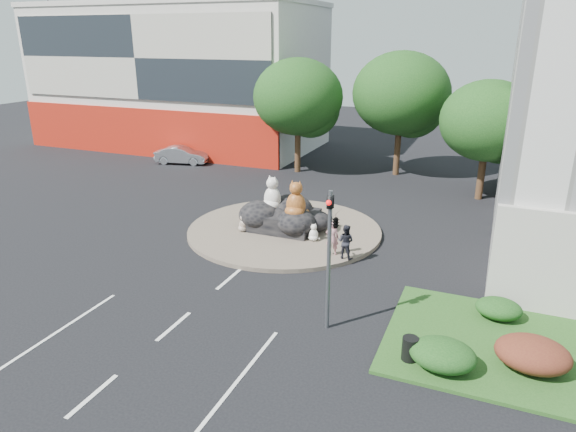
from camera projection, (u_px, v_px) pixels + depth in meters
name	position (u px, v px, depth m)	size (l,w,h in m)	color
ground	(174.00, 326.00, 18.04)	(120.00, 120.00, 0.00)	black
roundabout_island	(284.00, 230.00, 26.72)	(10.00, 10.00, 0.20)	brown
rock_plinth	(284.00, 220.00, 26.53)	(3.20, 2.60, 0.90)	black
shophouse_block	(179.00, 76.00, 46.82)	(25.20, 12.30, 17.40)	beige
grass_verge	(546.00, 355.00, 16.29)	(10.00, 6.00, 0.12)	#1B4416
tree_left	(299.00, 101.00, 36.94)	(6.46, 6.46, 8.27)	#382314
tree_mid	(402.00, 98.00, 36.05)	(6.84, 6.84, 8.76)	#382314
tree_right	(489.00, 125.00, 30.70)	(5.70, 5.70, 7.30)	#382314
hedge_near_green	(443.00, 355.00, 15.46)	(2.00, 1.60, 0.90)	#123A12
hedge_red	(533.00, 354.00, 15.42)	(2.20, 1.76, 0.99)	#511D15
hedge_back_green	(499.00, 308.00, 18.26)	(1.60, 1.28, 0.72)	#123A12
traffic_light	(332.00, 232.00, 16.73)	(0.44, 1.24, 5.00)	#595B60
cat_white	(272.00, 193.00, 26.44)	(1.09, 0.95, 1.82)	silver
cat_tabby	(296.00, 199.00, 25.34)	(1.14, 0.99, 1.90)	#AB5123
kitten_calico	(243.00, 223.00, 26.18)	(0.54, 0.47, 0.90)	beige
kitten_white	(314.00, 232.00, 24.97)	(0.53, 0.46, 0.88)	silver
pedestrian_pink	(332.00, 238.00, 23.21)	(0.59, 0.39, 1.62)	#CA8388
pedestrian_dark	(346.00, 242.00, 22.85)	(0.77, 0.60, 1.59)	black
parked_car	(182.00, 155.00, 40.82)	(1.46, 4.18, 1.38)	#A8AAB0
litter_bin	(410.00, 349.00, 15.88)	(0.51, 0.51, 0.76)	black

